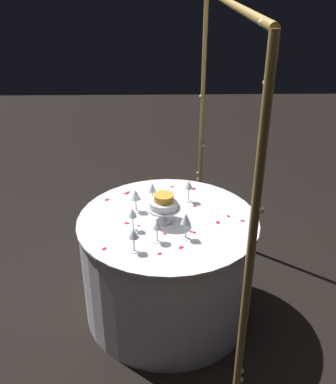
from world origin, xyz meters
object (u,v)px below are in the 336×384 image
object	(u,v)px
wine_glass_0	(134,235)
wine_glass_2	(157,226)
decorative_arch	(219,129)
wine_glass_5	(186,220)
wine_glass_3	(152,189)
tiered_cake	(164,204)
wine_glass_4	(188,186)
wine_glass_1	(133,214)
main_table	(168,266)
wine_glass_6	(136,196)

from	to	relation	value
wine_glass_0	wine_glass_2	size ratio (longest dim) A/B	1.04
decorative_arch	wine_glass_5	size ratio (longest dim) A/B	12.40
decorative_arch	wine_glass_0	distance (m)	0.82
decorative_arch	wine_glass_3	world-z (taller)	decorative_arch
tiered_cake	wine_glass_3	distance (m)	0.28
wine_glass_4	wine_glass_5	bearing A→B (deg)	-5.56
wine_glass_1	wine_glass_3	world-z (taller)	same
main_table	wine_glass_6	world-z (taller)	wine_glass_6
main_table	wine_glass_0	size ratio (longest dim) A/B	8.01
wine_glass_1	wine_glass_5	xyz separation A→B (m)	(0.10, 0.33, 0.02)
tiered_cake	wine_glass_4	xyz separation A→B (m)	(-0.28, 0.18, -0.01)
wine_glass_6	wine_glass_5	bearing A→B (deg)	43.16
main_table	wine_glass_6	xyz separation A→B (m)	(-0.12, -0.22, 0.51)
wine_glass_5	wine_glass_6	bearing A→B (deg)	-136.84
wine_glass_0	wine_glass_1	world-z (taller)	same
main_table	wine_glass_0	distance (m)	0.65
wine_glass_4	wine_glass_5	size ratio (longest dim) A/B	0.91
tiered_cake	wine_glass_1	size ratio (longest dim) A/B	1.44
wine_glass_3	wine_glass_5	distance (m)	0.51
wine_glass_0	decorative_arch	bearing A→B (deg)	124.84
main_table	wine_glass_3	distance (m)	0.56
wine_glass_4	wine_glass_0	bearing A→B (deg)	-30.56
wine_glass_2	wine_glass_0	bearing A→B (deg)	-53.63
tiered_cake	wine_glass_5	distance (m)	0.24
main_table	decorative_arch	bearing A→B (deg)	90.21
tiered_cake	wine_glass_3	size ratio (longest dim) A/B	1.44
main_table	wine_glass_2	world-z (taller)	wine_glass_2
wine_glass_0	wine_glass_6	size ratio (longest dim) A/B	0.95
wine_glass_1	wine_glass_3	size ratio (longest dim) A/B	1.00
decorative_arch	wine_glass_0	size ratio (longest dim) A/B	14.39
main_table	wine_glass_5	world-z (taller)	wine_glass_5
main_table	wine_glass_1	distance (m)	0.57
tiered_cake	wine_glass_5	size ratio (longest dim) A/B	1.24
wine_glass_4	wine_glass_6	bearing A→B (deg)	-70.49
main_table	wine_glass_0	bearing A→B (deg)	-30.06
main_table	wine_glass_4	distance (m)	0.59
wine_glass_5	wine_glass_2	bearing A→B (deg)	-79.17
main_table	tiered_cake	world-z (taller)	tiered_cake
wine_glass_0	wine_glass_5	distance (m)	0.34
main_table	wine_glass_6	distance (m)	0.56
wine_glass_4	main_table	bearing A→B (deg)	-31.29
wine_glass_2	wine_glass_5	world-z (taller)	wine_glass_5
decorative_arch	wine_glass_4	bearing A→B (deg)	-146.80
decorative_arch	wine_glass_6	world-z (taller)	decorative_arch
wine_glass_2	wine_glass_4	xyz separation A→B (m)	(-0.51, 0.22, 0.01)
wine_glass_4	wine_glass_1	bearing A→B (deg)	-45.49
wine_glass_0	wine_glass_4	xyz separation A→B (m)	(-0.61, 0.36, 0.01)
decorative_arch	main_table	distance (m)	1.07
wine_glass_2	wine_glass_5	bearing A→B (deg)	100.83
wine_glass_1	wine_glass_4	bearing A→B (deg)	134.51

